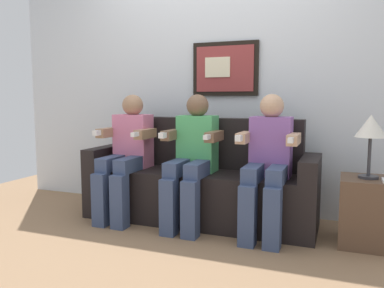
% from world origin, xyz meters
% --- Properties ---
extents(ground_plane, '(5.74, 5.74, 0.00)m').
position_xyz_m(ground_plane, '(0.00, 0.00, 0.00)').
color(ground_plane, '#8C6B4C').
extents(back_wall_assembly, '(4.42, 0.10, 2.60)m').
position_xyz_m(back_wall_assembly, '(0.00, 0.76, 1.30)').
color(back_wall_assembly, silver).
rests_on(back_wall_assembly, ground_plane).
extents(couch, '(2.02, 0.58, 0.90)m').
position_xyz_m(couch, '(0.00, 0.33, 0.31)').
color(couch, black).
rests_on(couch, ground_plane).
extents(person_on_left, '(0.46, 0.56, 1.11)m').
position_xyz_m(person_on_left, '(-0.63, 0.16, 0.61)').
color(person_on_left, pink).
rests_on(person_on_left, ground_plane).
extents(person_in_middle, '(0.46, 0.56, 1.11)m').
position_xyz_m(person_in_middle, '(-0.00, 0.16, 0.61)').
color(person_in_middle, '#4CB266').
rests_on(person_in_middle, ground_plane).
extents(person_on_right, '(0.46, 0.56, 1.11)m').
position_xyz_m(person_on_right, '(0.63, 0.16, 0.61)').
color(person_on_right, '#8C59A5').
rests_on(person_on_right, ground_plane).
extents(side_table_right, '(0.40, 0.40, 0.50)m').
position_xyz_m(side_table_right, '(1.36, 0.22, 0.25)').
color(side_table_right, brown).
rests_on(side_table_right, ground_plane).
extents(table_lamp, '(0.22, 0.22, 0.46)m').
position_xyz_m(table_lamp, '(1.35, 0.21, 0.86)').
color(table_lamp, '#333338').
rests_on(table_lamp, side_table_right).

